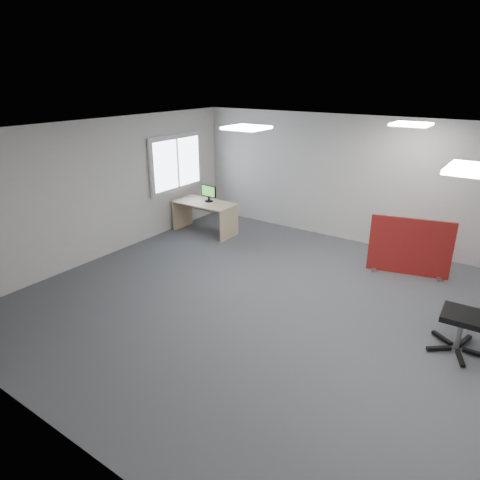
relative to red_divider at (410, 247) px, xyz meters
The scene contains 11 objects.
floor 2.60m from the red_divider, 108.07° to the right, with size 9.00×9.00×0.00m, color #56595E.
ceiling 3.35m from the red_divider, 108.07° to the right, with size 9.00×7.00×0.02m, color white.
wall_back 1.57m from the red_divider, 126.32° to the left, with size 9.00×0.02×2.70m, color silver.
wall_front 6.03m from the red_divider, 97.60° to the right, with size 9.00×0.02×2.70m, color silver.
wall_left 5.88m from the red_divider, 155.39° to the right, with size 0.02×7.00×2.70m, color silver.
window 5.34m from the red_divider, behind, with size 0.06×1.70×1.30m.
ceiling_lights 2.81m from the red_divider, 104.60° to the right, with size 4.10×4.10×0.04m.
red_divider is the anchor object (origin of this frame).
second_desk 4.48m from the red_divider, behind, with size 1.44×0.72×0.73m.
monitor_second 4.46m from the red_divider, behind, with size 0.42×0.19×0.38m.
office_chair 2.45m from the red_divider, 57.31° to the right, with size 0.76×0.79×1.19m.
Camera 1 is at (2.34, -5.23, 3.45)m, focal length 32.00 mm.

